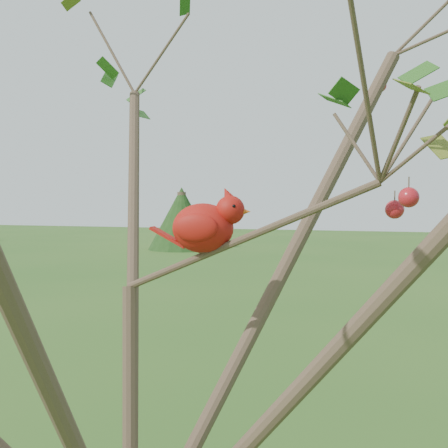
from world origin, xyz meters
name	(u,v)px	position (x,y,z in m)	size (l,w,h in m)	color
crabapple_tree	(132,219)	(0.03, -0.02, 2.12)	(2.35, 2.05, 2.95)	#3D2A21
cardinal	(206,225)	(0.16, 0.08, 2.10)	(0.24, 0.13, 0.17)	#A91B0E
distant_trees	(427,215)	(1.08, 24.77, 1.56)	(45.40, 14.35, 3.64)	#3D2A21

